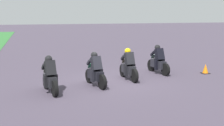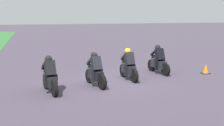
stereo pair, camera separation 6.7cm
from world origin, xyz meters
The scene contains 6 objects.
ground_plane centered at (0.00, 0.00, 0.00)m, with size 120.00×120.00×0.00m, color #463D4C.
rider_lane_a centered at (1.33, -2.83, 0.62)m, with size 2.03×0.61×1.51m.
rider_lane_b centered at (0.27, -0.87, 0.62)m, with size 2.04×0.57×1.51m.
rider_lane_c centered at (-0.64, 0.91, 0.62)m, with size 2.02×0.66×1.51m.
rider_lane_d centered at (-1.32, 2.91, 0.62)m, with size 2.03×0.63×1.51m.
traffic_cone centered at (0.70, -5.22, 0.23)m, with size 0.40×0.40×0.51m.
Camera 2 is at (-14.15, 3.43, 3.33)m, focal length 51.30 mm.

